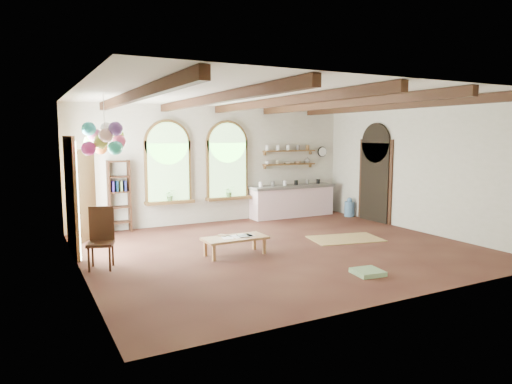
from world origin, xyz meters
TOP-DOWN VIEW (x-y plane):
  - floor at (0.00, 0.00)m, footprint 8.00×8.00m
  - ceiling_beams at (0.00, 0.00)m, footprint 6.20×6.80m
  - window_left at (-1.40, 3.43)m, footprint 1.30×0.28m
  - window_right at (0.30, 3.43)m, footprint 1.30×0.28m
  - left_doorway at (-3.95, 1.80)m, footprint 0.10×1.90m
  - right_doorway at (3.95, 1.50)m, footprint 0.10×1.30m
  - kitchen_counter at (2.30, 3.20)m, footprint 2.68×0.62m
  - wall_shelf_lower at (2.30, 3.38)m, footprint 1.70×0.24m
  - wall_shelf_upper at (2.30, 3.38)m, footprint 1.70×0.24m
  - wall_clock at (3.55, 3.45)m, footprint 0.32×0.04m
  - bookshelf at (-2.70, 3.32)m, footprint 0.53×0.32m
  - coffee_table at (-1.09, -0.05)m, footprint 1.31×0.62m
  - side_chair at (-3.64, 0.22)m, footprint 0.56×0.56m
  - floor_mat at (1.80, 0.05)m, footprint 1.79×1.31m
  - floor_cushion at (0.41, -2.30)m, footprint 0.53×0.53m
  - water_jug_a at (3.60, 3.20)m, footprint 0.28×0.28m
  - water_jug_b at (3.82, 2.41)m, footprint 0.29×0.29m
  - balloon_cluster at (-3.41, 0.80)m, footprint 0.86×0.91m
  - table_book at (-1.32, 0.14)m, footprint 0.25×0.26m
  - tablet at (-0.91, -0.05)m, footprint 0.22×0.30m
  - potted_plant_left at (-1.40, 3.32)m, footprint 0.27×0.23m
  - potted_plant_right at (0.30, 3.32)m, footprint 0.27×0.23m
  - shelf_cup_a at (1.55, 3.38)m, footprint 0.12×0.10m
  - shelf_cup_b at (1.90, 3.38)m, footprint 0.10×0.10m
  - shelf_bowl_a at (2.25, 3.38)m, footprint 0.22×0.22m
  - shelf_bowl_b at (2.60, 3.38)m, footprint 0.20×0.20m
  - shelf_vase at (2.95, 3.38)m, footprint 0.18×0.18m

SIDE VIEW (x-z plane):
  - floor at x=0.00m, z-range 0.00..0.00m
  - floor_mat at x=1.80m, z-range 0.00..0.02m
  - floor_cushion at x=0.41m, z-range 0.00..0.08m
  - water_jug_a at x=3.60m, z-range -0.04..0.51m
  - water_jug_b at x=3.82m, z-range -0.04..0.53m
  - side_chair at x=-3.64m, z-range -0.24..0.88m
  - coffee_table at x=-1.09m, z-range 0.14..0.51m
  - tablet at x=-0.91m, z-range 0.37..0.38m
  - table_book at x=-1.32m, z-range 0.37..0.39m
  - kitchen_counter at x=2.30m, z-range 0.01..0.95m
  - potted_plant_left at x=-1.40m, z-range 0.70..1.00m
  - potted_plant_right at x=0.30m, z-range 0.70..1.00m
  - bookshelf at x=-2.70m, z-range 0.00..1.80m
  - right_doorway at x=3.95m, z-range -0.10..2.30m
  - left_doorway at x=-3.95m, z-range -0.10..2.40m
  - wall_shelf_lower at x=2.30m, z-range 1.53..1.57m
  - shelf_bowl_a at x=2.25m, z-range 1.57..1.62m
  - shelf_bowl_b at x=2.60m, z-range 1.57..1.63m
  - shelf_cup_b at x=1.90m, z-range 1.57..1.66m
  - shelf_cup_a at x=1.55m, z-range 1.57..1.67m
  - window_left at x=-1.40m, z-range 0.53..2.73m
  - window_right at x=0.30m, z-range 0.53..2.73m
  - shelf_vase at x=2.95m, z-range 1.57..1.76m
  - wall_clock at x=3.55m, z-range 1.74..2.06m
  - wall_shelf_upper at x=2.30m, z-range 1.93..1.97m
  - balloon_cluster at x=-3.41m, z-range 1.76..2.92m
  - ceiling_beams at x=0.00m, z-range 3.01..3.19m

